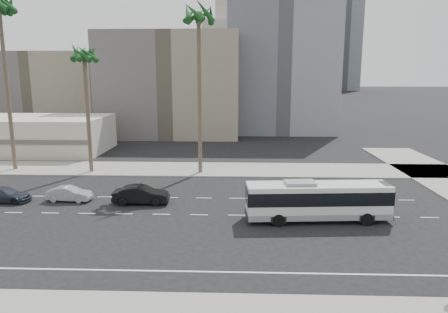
{
  "coord_description": "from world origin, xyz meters",
  "views": [
    {
      "loc": [
        0.08,
        -30.78,
        10.94
      ],
      "look_at": [
        -1.16,
        4.0,
        3.93
      ],
      "focal_mm": 32.83,
      "sensor_mm": 36.0,
      "label": 1
    }
  ],
  "objects_px": {
    "city_bus": "(318,200)",
    "car_c": "(5,195)",
    "car_b": "(69,194)",
    "palm_mid": "(84,58)",
    "car_a": "(141,195)",
    "palm_near": "(199,20)"
  },
  "relations": [
    {
      "from": "city_bus",
      "to": "car_c",
      "type": "bearing_deg",
      "value": 167.81
    },
    {
      "from": "car_c",
      "to": "palm_mid",
      "type": "relative_size",
      "value": 0.31
    },
    {
      "from": "car_b",
      "to": "car_c",
      "type": "height_order",
      "value": "car_b"
    },
    {
      "from": "city_bus",
      "to": "car_b",
      "type": "xyz_separation_m",
      "value": [
        -20.83,
        4.18,
        -0.98
      ]
    },
    {
      "from": "city_bus",
      "to": "car_a",
      "type": "bearing_deg",
      "value": 161.56
    },
    {
      "from": "city_bus",
      "to": "palm_mid",
      "type": "bearing_deg",
      "value": 142.76
    },
    {
      "from": "car_a",
      "to": "palm_mid",
      "type": "distance_m",
      "value": 18.26
    },
    {
      "from": "car_b",
      "to": "palm_mid",
      "type": "height_order",
      "value": "palm_mid"
    },
    {
      "from": "car_a",
      "to": "car_c",
      "type": "xyz_separation_m",
      "value": [
        -11.99,
        0.05,
        -0.15
      ]
    },
    {
      "from": "car_a",
      "to": "car_c",
      "type": "bearing_deg",
      "value": 87.87
    },
    {
      "from": "car_c",
      "to": "palm_near",
      "type": "relative_size",
      "value": 0.24
    },
    {
      "from": "city_bus",
      "to": "car_c",
      "type": "relative_size",
      "value": 2.48
    },
    {
      "from": "city_bus",
      "to": "car_a",
      "type": "xyz_separation_m",
      "value": [
        -14.34,
        3.64,
        -0.84
      ]
    },
    {
      "from": "city_bus",
      "to": "palm_mid",
      "type": "height_order",
      "value": "palm_mid"
    },
    {
      "from": "city_bus",
      "to": "car_a",
      "type": "distance_m",
      "value": 14.82
    },
    {
      "from": "palm_near",
      "to": "city_bus",
      "type": "bearing_deg",
      "value": -55.15
    },
    {
      "from": "car_a",
      "to": "palm_near",
      "type": "bearing_deg",
      "value": -21.99
    },
    {
      "from": "car_b",
      "to": "car_c",
      "type": "relative_size",
      "value": 0.88
    },
    {
      "from": "car_b",
      "to": "palm_mid",
      "type": "relative_size",
      "value": 0.28
    },
    {
      "from": "car_a",
      "to": "car_c",
      "type": "relative_size",
      "value": 1.08
    },
    {
      "from": "palm_near",
      "to": "palm_mid",
      "type": "xyz_separation_m",
      "value": [
        -12.37,
        -0.03,
        -3.81
      ]
    },
    {
      "from": "city_bus",
      "to": "car_c",
      "type": "distance_m",
      "value": 26.61
    }
  ]
}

